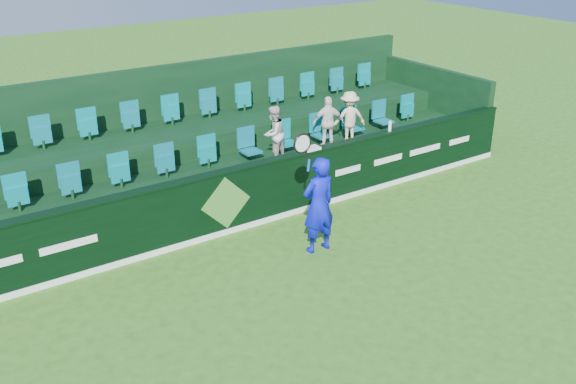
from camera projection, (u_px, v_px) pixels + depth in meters
ground at (349, 330)px, 10.01m from camera, size 60.00×60.00×0.00m
sponsor_hoarding at (224, 202)px, 12.77m from camera, size 16.00×0.25×1.35m
stand_tier_front at (199, 196)px, 13.71m from camera, size 16.00×2.00×0.80m
stand_tier_back at (161, 159)px, 15.05m from camera, size 16.00×1.80×1.30m
stand_rear at (152, 131)px, 15.16m from camera, size 16.00×4.10×2.60m
seat_row_front at (189, 160)px, 13.73m from camera, size 13.50×0.50×0.60m
seat_row_back at (153, 117)px, 14.90m from camera, size 13.50×0.50×0.60m
tennis_player at (318, 204)px, 11.99m from camera, size 1.02×0.46×2.50m
spectator_left at (273, 134)px, 14.30m from camera, size 0.75×0.68×1.27m
spectator_middle at (328, 122)px, 15.10m from camera, size 0.79×0.58×1.25m
spectator_right at (349, 118)px, 15.42m from camera, size 0.93×0.70×1.28m
towel at (311, 148)px, 13.60m from camera, size 0.36×0.23×0.05m
drinks_bottle at (390, 126)px, 14.71m from camera, size 0.08×0.08×0.24m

